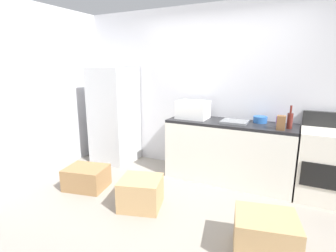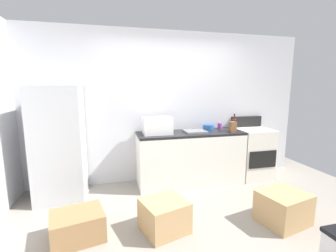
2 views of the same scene
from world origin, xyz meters
TOP-DOWN VIEW (x-y plane):
  - ground_plane at (0.00, 0.00)m, footprint 6.00×6.00m
  - wall_back at (0.00, 1.55)m, footprint 5.00×0.10m
  - wall_left at (-2.45, 0.00)m, footprint 0.10×3.20m
  - kitchen_counter at (0.30, 1.20)m, footprint 1.80×0.60m
  - refrigerator at (-1.75, 1.15)m, footprint 0.68×0.66m
  - stove_oven at (1.52, 1.21)m, footprint 0.60×0.61m
  - microwave at (-0.28, 1.20)m, footprint 0.46×0.34m
  - sink_basin at (0.37, 1.18)m, footprint 0.36×0.32m
  - wine_bottle at (1.08, 1.14)m, footprint 0.07×0.07m
  - coffee_mug at (0.94, 1.40)m, footprint 0.08×0.08m
  - knife_block at (0.98, 1.02)m, footprint 0.10×0.10m
  - mixing_bowl at (0.69, 1.35)m, footprint 0.19×0.19m
  - cardboard_box_large at (-0.44, -0.03)m, footprint 0.60×0.58m
  - cardboard_box_medium at (1.01, -0.23)m, footprint 0.63×0.57m
  - cardboard_box_small at (-1.40, 0.05)m, footprint 0.63×0.55m

SIDE VIEW (x-z plane):
  - ground_plane at x=0.00m, z-range 0.00..0.00m
  - cardboard_box_small at x=-1.40m, z-range 0.00..0.30m
  - cardboard_box_large at x=-0.44m, z-range 0.00..0.36m
  - cardboard_box_medium at x=1.01m, z-range 0.00..0.38m
  - kitchen_counter at x=0.30m, z-range 0.00..0.90m
  - stove_oven at x=1.52m, z-range -0.08..1.02m
  - refrigerator at x=-1.75m, z-range 0.00..1.66m
  - sink_basin at x=0.37m, z-range 0.90..0.93m
  - mixing_bowl at x=0.69m, z-range 0.90..0.99m
  - coffee_mug at x=0.94m, z-range 0.90..1.00m
  - knife_block at x=0.98m, z-range 0.90..1.08m
  - wine_bottle at x=1.08m, z-range 0.86..1.16m
  - microwave at x=-0.28m, z-range 0.90..1.17m
  - wall_back at x=0.00m, z-range 0.00..2.60m
  - wall_left at x=-2.45m, z-range 0.00..2.60m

